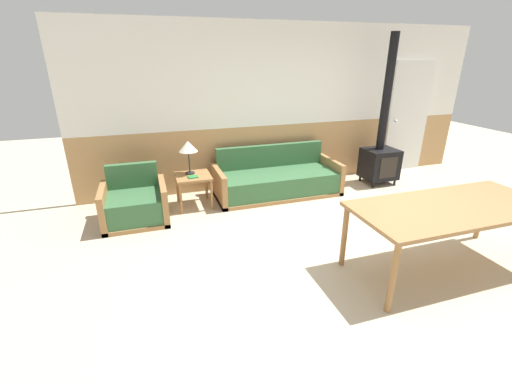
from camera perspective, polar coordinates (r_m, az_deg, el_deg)
ground_plane at (r=4.38m, az=19.07°, el=-9.43°), size 16.00×16.00×0.00m
wall_back at (r=6.11m, az=5.79°, el=13.87°), size 7.20×0.06×2.70m
couch at (r=5.72m, az=3.52°, el=1.88°), size 2.06×0.83×0.77m
armchair at (r=5.07m, az=-19.49°, el=-2.06°), size 0.87×0.77×0.75m
side_table at (r=5.27m, az=-10.40°, el=1.91°), size 0.52×0.52×0.50m
table_lamp at (r=5.21m, az=-11.26°, el=7.31°), size 0.28×0.28×0.51m
book_stack at (r=5.15m, az=-10.47°, el=2.51°), size 0.15×0.14×0.02m
dining_table at (r=4.06m, az=29.85°, el=-2.80°), size 2.09×0.92×0.76m
wood_stove at (r=6.53m, az=20.09°, el=6.57°), size 0.57×0.51×2.54m
entry_door at (r=7.45m, az=24.00°, el=11.22°), size 0.89×0.09×2.10m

